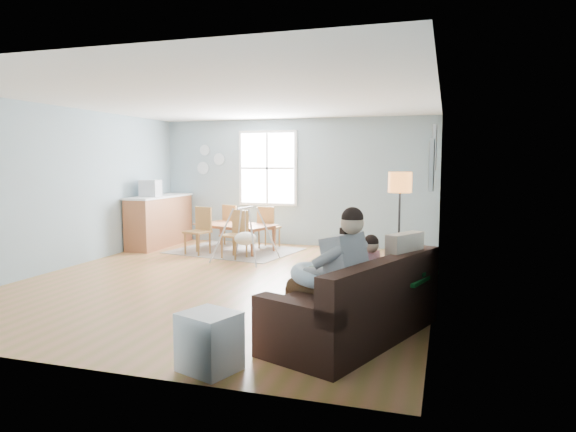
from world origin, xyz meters
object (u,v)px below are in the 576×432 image
(chair_se, at_px, (237,231))
(chair_nw, at_px, (233,223))
(floor_lamp, at_px, (400,192))
(baby_swing, at_px, (245,238))
(dining_table, at_px, (235,238))
(counter, at_px, (160,220))
(father, at_px, (332,271))
(chair_ne, at_px, (268,225))
(chair_sw, at_px, (200,228))
(monitor, at_px, (150,188))
(toddler, at_px, (363,265))
(storage_cube, at_px, (209,341))
(sofa, at_px, (359,310))

(chair_se, height_order, chair_nw, chair_se)
(floor_lamp, height_order, baby_swing, floor_lamp)
(dining_table, distance_m, counter, 1.81)
(father, height_order, chair_nw, father)
(dining_table, xyz_separation_m, chair_se, (0.32, -0.65, 0.23))
(father, height_order, chair_se, father)
(chair_ne, bearing_deg, chair_se, -100.17)
(chair_se, distance_m, chair_nw, 1.45)
(baby_swing, bearing_deg, chair_sw, 157.97)
(monitor, distance_m, baby_swing, 2.62)
(toddler, bearing_deg, monitor, 141.70)
(floor_lamp, height_order, chair_se, floor_lamp)
(counter, height_order, baby_swing, counter)
(chair_sw, xyz_separation_m, baby_swing, (1.13, -0.46, -0.08))
(storage_cube, xyz_separation_m, baby_swing, (-1.51, 4.60, 0.18))
(sofa, distance_m, counter, 6.76)
(sofa, distance_m, father, 0.54)
(father, bearing_deg, chair_sw, 130.50)
(father, height_order, chair_ne, father)
(storage_cube, distance_m, chair_sw, 5.71)
(sofa, xyz_separation_m, chair_se, (-2.91, 3.73, 0.20))
(toddler, bearing_deg, counter, 139.29)
(dining_table, bearing_deg, chair_se, -46.74)
(storage_cube, relative_size, chair_sw, 0.62)
(chair_se, bearing_deg, chair_sw, 169.50)
(baby_swing, bearing_deg, storage_cube, -71.76)
(sofa, bearing_deg, storage_cube, -133.30)
(father, distance_m, floor_lamp, 2.73)
(sofa, distance_m, toddler, 0.46)
(sofa, height_order, baby_swing, baby_swing)
(sofa, relative_size, storage_cube, 4.03)
(dining_table, bearing_deg, chair_nw, 133.21)
(chair_se, relative_size, chair_ne, 1.01)
(chair_se, bearing_deg, chair_nw, 116.44)
(chair_sw, distance_m, chair_ne, 1.44)
(father, xyz_separation_m, chair_se, (-2.68, 3.96, -0.23))
(chair_ne, xyz_separation_m, baby_swing, (0.09, -1.45, -0.06))
(floor_lamp, bearing_deg, chair_sw, 159.19)
(monitor, bearing_deg, sofa, -39.75)
(chair_sw, xyz_separation_m, chair_se, (0.84, -0.16, -0.02))
(chair_se, relative_size, counter, 0.46)
(dining_table, height_order, chair_ne, chair_ne)
(floor_lamp, distance_m, storage_cube, 3.94)
(chair_ne, height_order, counter, counter)
(sofa, relative_size, monitor, 5.68)
(chair_se, xyz_separation_m, counter, (-2.11, 0.80, 0.04))
(sofa, xyz_separation_m, dining_table, (-3.23, 4.38, -0.03))
(chair_se, bearing_deg, baby_swing, -45.95)
(storage_cube, xyz_separation_m, chair_ne, (-1.60, 6.04, 0.24))
(chair_nw, xyz_separation_m, counter, (-1.46, -0.50, 0.05))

